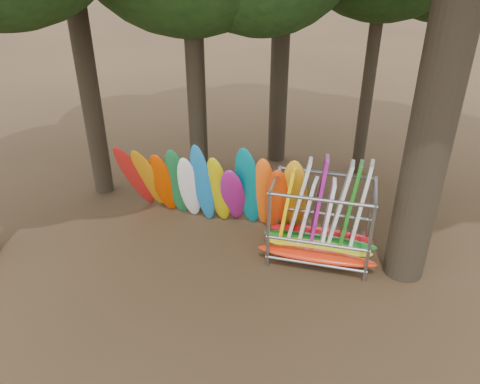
# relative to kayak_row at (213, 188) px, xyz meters

# --- Properties ---
(ground) EXTENTS (120.00, 120.00, 0.00)m
(ground) POSITION_rel_kayak_row_xyz_m (1.05, -1.73, -1.28)
(ground) COLOR #47331E
(ground) RESTS_ON ground
(lake) EXTENTS (160.00, 160.00, 0.00)m
(lake) POSITION_rel_kayak_row_xyz_m (1.05, 58.27, -1.28)
(lake) COLOR gray
(lake) RESTS_ON ground
(kayak_row) EXTENTS (5.77, 1.83, 2.97)m
(kayak_row) POSITION_rel_kayak_row_xyz_m (0.00, 0.00, 0.00)
(kayak_row) COLOR red
(kayak_row) RESTS_ON ground
(storage_rack) EXTENTS (3.16, 1.63, 2.88)m
(storage_rack) POSITION_rel_kayak_row_xyz_m (3.25, -0.80, -0.22)
(storage_rack) COLOR gray
(storage_rack) RESTS_ON ground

